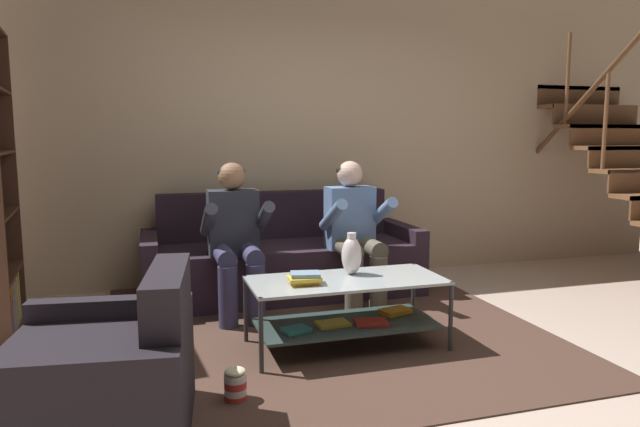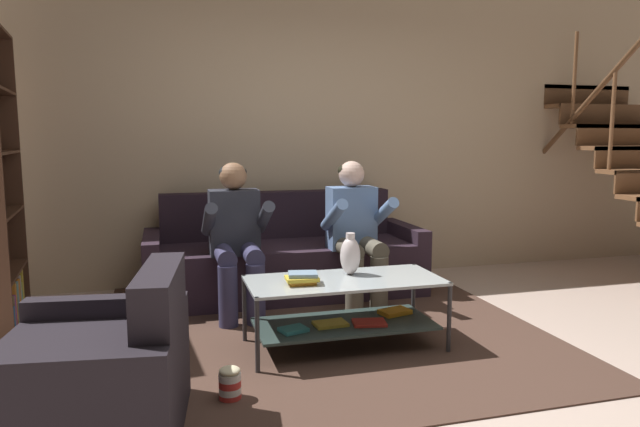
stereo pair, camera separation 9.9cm
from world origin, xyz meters
The scene contains 11 objects.
ground centered at (0.00, 0.00, 0.00)m, with size 16.80×16.80×0.00m, color beige.
back_partition centered at (0.00, 2.46, 1.45)m, with size 8.40×0.12×2.90m, color #CFB390.
couch centered at (-0.27, 1.89, 0.30)m, with size 2.35×0.86×0.87m.
person_seated_left centered at (-0.75, 1.37, 0.65)m, with size 0.50×0.58×1.17m.
person_seated_right centered at (0.21, 1.37, 0.65)m, with size 0.50×0.58×1.17m.
coffee_table centered at (-0.16, 0.50, 0.30)m, with size 1.25×0.57×0.46m.
area_rug centered at (-0.22, 1.07, 0.01)m, with size 3.01×3.33×0.01m.
vase centered at (-0.09, 0.62, 0.59)m, with size 0.13×0.13×0.28m.
book_stack centered at (-0.46, 0.46, 0.50)m, with size 0.21×0.17×0.07m.
armchair centered at (-1.59, -0.29, 0.28)m, with size 0.91×1.01×0.79m.
popcorn_tub centered at (-0.97, -0.05, 0.09)m, with size 0.12×0.12×0.18m.
Camera 1 is at (-1.36, -2.87, 1.37)m, focal length 32.00 mm.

